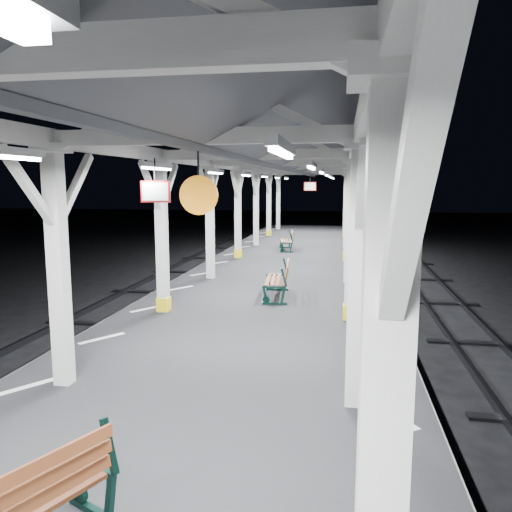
# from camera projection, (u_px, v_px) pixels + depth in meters

# --- Properties ---
(ground) EXTENTS (120.00, 120.00, 0.00)m
(ground) POSITION_uv_depth(u_px,v_px,m) (234.00, 400.00, 8.80)
(ground) COLOR black
(ground) RESTS_ON ground
(platform) EXTENTS (6.00, 50.00, 1.00)m
(platform) POSITION_uv_depth(u_px,v_px,m) (234.00, 373.00, 8.73)
(platform) COLOR black
(platform) RESTS_ON ground
(hazard_stripes_left) EXTENTS (1.00, 48.00, 0.01)m
(hazard_stripes_left) POSITION_uv_depth(u_px,v_px,m) (102.00, 338.00, 9.06)
(hazard_stripes_left) COLOR silver
(hazard_stripes_left) RESTS_ON platform
(hazard_stripes_right) EXTENTS (1.00, 48.00, 0.01)m
(hazard_stripes_right) POSITION_uv_depth(u_px,v_px,m) (378.00, 354.00, 8.24)
(hazard_stripes_right) COLOR silver
(hazard_stripes_right) RESTS_ON platform
(canopy) EXTENTS (5.40, 49.00, 4.65)m
(canopy) POSITION_uv_depth(u_px,v_px,m) (232.00, 136.00, 8.12)
(canopy) COLOR silver
(canopy) RESTS_ON platform
(bench_mid) EXTENTS (0.74, 1.66, 0.88)m
(bench_mid) POSITION_uv_depth(u_px,v_px,m) (280.00, 279.00, 12.27)
(bench_mid) COLOR black
(bench_mid) RESTS_ON platform
(bench_far) EXTENTS (0.76, 1.57, 0.81)m
(bench_far) POSITION_uv_depth(u_px,v_px,m) (288.00, 240.00, 20.88)
(bench_far) COLOR black
(bench_far) RESTS_ON platform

